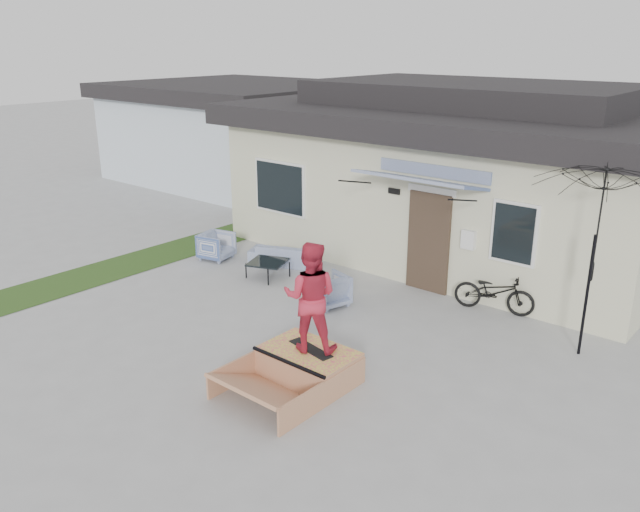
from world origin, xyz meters
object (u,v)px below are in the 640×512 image
Objects in this scene: skate_ramp at (309,365)px; bicycle at (495,288)px; skater at (310,295)px; patio_umbrella at (593,256)px; coffee_table at (268,269)px; loveseat at (285,251)px; armchair_left at (216,245)px; skateboard at (311,348)px; armchair_right at (329,289)px.

bicycle is at bearing 76.51° from skate_ramp.
patio_umbrella is at bearing -159.79° from skater.
coffee_table is 0.40× the size of skate_ramp.
patio_umbrella is 1.29× the size of skate_ramp.
skater is (-2.96, -3.51, -0.35)m from patio_umbrella.
loveseat is 0.86× the size of skate_ramp.
skater reaches higher than bicycle.
coffee_table is at bearing 94.05° from bicycle.
bicycle reaches higher than skate_ramp.
armchair_left is 0.84× the size of skateboard.
armchair_left reaches higher than coffee_table.
skate_ramp is 0.27m from skateboard.
coffee_table is at bearing 85.98° from loveseat.
bicycle is at bearing -133.65° from skater.
patio_umbrella is at bearing 60.69° from skateboard.
skateboard is (5.45, -2.86, 0.15)m from armchair_left.
skateboard is at bearing 152.53° from bicycle.
skater is at bearing 113.76° from loveseat.
skate_ramp is 2.24× the size of skateboard.
coffee_table is 0.89× the size of skateboard.
skater is (1.60, -2.41, 1.05)m from armchair_right.
armchair_right is at bearing 123.35° from skate_ramp.
skater is at bearing 49.21° from armchair_right.
skate_ramp is (3.94, -3.69, -0.08)m from loveseat.
skater is at bearing -130.47° from armchair_left.
armchair_left reaches higher than skateboard.
armchair_left is 6.18m from skate_ramp.
armchair_right reaches higher than loveseat.
armchair_left is 0.95× the size of coffee_table.
patio_umbrella reaches higher than loveseat.
loveseat is 5.03m from bicycle.
patio_umbrella is 1.43× the size of skater.
skateboard is at bearing 49.21° from armchair_right.
armchair_right is 4.89m from patio_umbrella.
armchair_right is 2.90m from skateboard.
bicycle is at bearing 163.20° from loveseat.
coffee_table is at bearing 142.67° from skate_ramp.
skater is at bearing -130.12° from patio_umbrella.
armchair_left reaches higher than skate_ramp.
armchair_left is at bearing 152.24° from skate_ramp.
coffee_table is 0.44× the size of skater.
bicycle is at bearing -90.89° from armchair_left.
patio_umbrella reaches higher than skate_ramp.
armchair_left is 1.84m from coffee_table.
bicycle is 0.90× the size of skater.
patio_umbrella reaches higher than skateboard.
loveseat is 2.15× the size of coffee_table.
armchair_left is at bearing -80.95° from armchair_right.
loveseat is at bearing 148.04° from skateboard.
loveseat is at bearing -102.05° from armchair_right.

